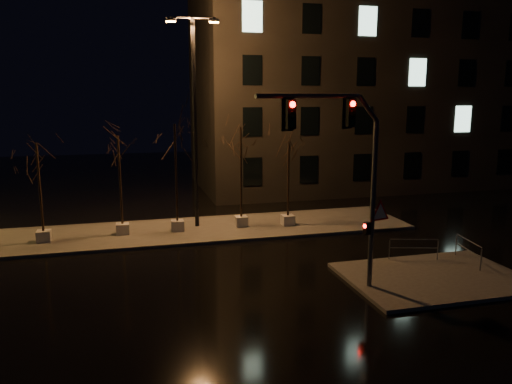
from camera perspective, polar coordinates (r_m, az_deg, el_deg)
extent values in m
plane|color=black|center=(21.60, -2.80, -8.52)|extent=(90.00, 90.00, 0.00)
cube|color=#4F4C46|center=(27.21, -5.44, -4.26)|extent=(22.00, 5.00, 0.15)
cube|color=#4F4C46|center=(21.38, 19.66, -9.17)|extent=(7.00, 5.00, 0.15)
cube|color=black|center=(42.06, 11.04, 11.18)|extent=(25.00, 12.00, 15.00)
cube|color=beige|center=(26.68, -23.08, -4.65)|extent=(0.65, 0.65, 0.55)
cylinder|color=black|center=(26.16, -23.48, 0.47)|extent=(0.11, 0.11, 4.30)
cube|color=beige|center=(26.78, -14.99, -4.07)|extent=(0.65, 0.65, 0.55)
cylinder|color=black|center=(26.26, -15.27, 1.30)|extent=(0.11, 0.11, 4.53)
cube|color=beige|center=(26.82, -8.95, -3.80)|extent=(0.65, 0.65, 0.55)
cylinder|color=black|center=(26.25, -9.13, 2.15)|extent=(0.11, 0.11, 5.08)
cube|color=beige|center=(27.39, -1.69, -3.36)|extent=(0.65, 0.65, 0.55)
cylinder|color=black|center=(26.85, -1.73, 2.24)|extent=(0.11, 0.11, 4.86)
cube|color=beige|center=(27.70, 3.65, -3.21)|extent=(0.65, 0.65, 0.55)
cylinder|color=black|center=(27.24, 3.71, 1.41)|extent=(0.11, 0.11, 3.98)
cylinder|color=#56595E|center=(18.74, 13.19, -1.55)|extent=(0.19, 0.19, 6.17)
cylinder|color=#56595E|center=(16.43, 6.25, 10.84)|extent=(4.00, 1.24, 0.14)
cube|color=black|center=(17.49, 10.71, 8.87)|extent=(0.36, 0.30, 0.93)
cube|color=black|center=(15.99, 3.92, 8.85)|extent=(0.36, 0.30, 0.93)
cube|color=black|center=(18.78, 12.58, -4.08)|extent=(0.27, 0.24, 0.46)
cone|color=red|center=(18.98, 13.94, -2.38)|extent=(1.04, 0.32, 1.07)
sphere|color=#FF0C07|center=(18.32, 13.70, 9.80)|extent=(0.19, 0.19, 0.19)
cylinder|color=black|center=(26.82, -6.99, 7.52)|extent=(0.22, 0.22, 10.95)
cylinder|color=black|center=(27.06, -7.28, 19.17)|extent=(2.40, 0.44, 0.11)
cube|color=#FF9B32|center=(27.06, -9.72, 18.75)|extent=(0.58, 0.38, 0.22)
cube|color=#FF9B32|center=(27.06, -4.82, 18.86)|extent=(0.58, 0.38, 0.22)
cylinder|color=#56595E|center=(22.69, 15.00, -6.39)|extent=(0.05, 0.05, 0.86)
cylinder|color=#56595E|center=(23.27, 20.06, -6.25)|extent=(0.05, 0.05, 0.86)
cylinder|color=#56595E|center=(22.83, 17.63, -5.18)|extent=(2.02, 0.62, 0.04)
cylinder|color=#56595E|center=(22.93, 17.57, -6.10)|extent=(2.02, 0.62, 0.04)
cylinder|color=#56595E|center=(22.49, 24.32, -7.08)|extent=(0.05, 0.05, 0.92)
cylinder|color=#56595E|center=(24.20, 21.91, -5.65)|extent=(0.05, 0.05, 0.92)
cylinder|color=#56595E|center=(23.19, 23.16, -5.13)|extent=(0.36, 2.03, 0.04)
cylinder|color=#56595E|center=(23.30, 23.09, -6.10)|extent=(0.36, 2.03, 0.04)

